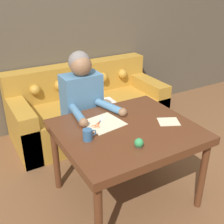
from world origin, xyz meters
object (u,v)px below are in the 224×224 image
(dining_table, at_px, (127,136))
(scissors, at_px, (98,124))
(mug, at_px, (88,135))
(pin_cushion, at_px, (139,143))
(person, at_px, (83,112))
(couch, at_px, (88,109))

(dining_table, height_order, scissors, scissors)
(scissors, relative_size, mug, 1.89)
(pin_cushion, bearing_deg, person, 92.29)
(dining_table, bearing_deg, mug, -178.84)
(scissors, bearing_deg, couch, 69.41)
(dining_table, relative_size, couch, 0.58)
(dining_table, bearing_deg, person, 100.44)
(dining_table, distance_m, couch, 1.38)
(mug, distance_m, pin_cushion, 0.40)
(scissors, height_order, mug, mug)
(couch, xyz_separation_m, mug, (-0.61, -1.32, 0.47))
(person, relative_size, scissors, 5.88)
(couch, bearing_deg, dining_table, -100.78)
(dining_table, height_order, person, person)
(pin_cushion, bearing_deg, dining_table, 74.40)
(dining_table, xyz_separation_m, person, (-0.12, 0.63, -0.02))
(dining_table, height_order, pin_cushion, pin_cushion)
(dining_table, bearing_deg, pin_cushion, -105.60)
(couch, height_order, scissors, couch)
(scissors, bearing_deg, mug, -134.86)
(couch, xyz_separation_m, pin_cushion, (-0.33, -1.60, 0.46))
(person, height_order, mug, person)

